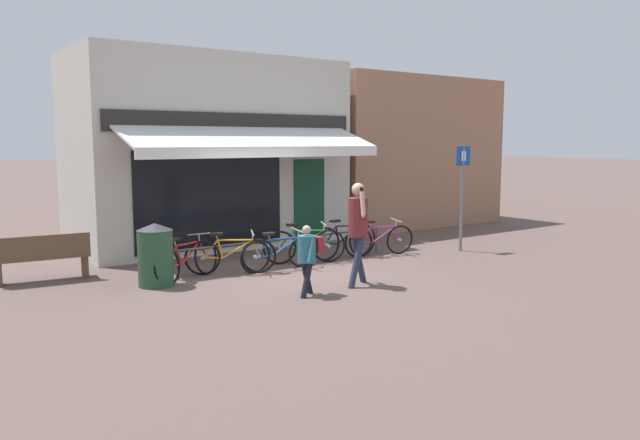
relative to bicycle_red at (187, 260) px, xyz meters
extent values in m
plane|color=brown|center=(1.85, -0.88, -0.37)|extent=(160.00, 160.00, 0.00)
cube|color=beige|center=(2.25, 3.58, 1.91)|extent=(6.50, 3.00, 4.54)
cube|color=black|center=(1.54, 2.06, 0.88)|extent=(3.57, 0.04, 2.20)
cube|color=#143D28|center=(4.20, 2.06, 0.68)|extent=(0.90, 0.04, 2.10)
cube|color=#282623|center=(2.25, 2.06, 2.59)|extent=(6.17, 0.06, 0.44)
cube|color=white|center=(2.25, 1.37, 2.26)|extent=(5.85, 1.42, 0.50)
cube|color=white|center=(2.25, 0.67, 1.94)|extent=(5.85, 0.03, 0.20)
cube|color=#9E7056|center=(8.69, 4.08, 1.84)|extent=(5.98, 4.00, 4.40)
cylinder|color=#47494F|center=(2.27, 0.07, 0.18)|extent=(4.93, 0.04, 0.04)
cylinder|color=#47494F|center=(-0.14, 0.07, -0.09)|extent=(0.04, 0.04, 0.55)
cylinder|color=#47494F|center=(4.68, 0.07, -0.09)|extent=(0.04, 0.04, 0.55)
torus|color=black|center=(0.50, 0.26, -0.03)|extent=(0.67, 0.44, 0.68)
cylinder|color=#9E9EA3|center=(0.50, 0.26, -0.03)|extent=(0.09, 0.09, 0.08)
torus|color=black|center=(-0.49, -0.26, -0.03)|extent=(0.67, 0.44, 0.68)
cylinder|color=#9E9EA3|center=(-0.49, -0.26, -0.03)|extent=(0.09, 0.09, 0.08)
cylinder|color=#B21E1E|center=(0.12, 0.08, 0.12)|extent=(0.55, 0.36, 0.36)
cylinder|color=#B21E1E|center=(0.07, 0.08, 0.29)|extent=(0.63, 0.34, 0.05)
cylinder|color=#B21E1E|center=(-0.19, -0.08, 0.13)|extent=(0.13, 0.04, 0.36)
cylinder|color=#B21E1E|center=(-0.31, -0.17, -0.04)|extent=(0.37, 0.21, 0.05)
cylinder|color=#B21E1E|center=(-0.36, -0.17, 0.14)|extent=(0.29, 0.22, 0.35)
cylinder|color=#B21E1E|center=(0.44, 0.25, 0.13)|extent=(0.17, 0.05, 0.33)
cylinder|color=#9E9EA3|center=(-0.25, -0.08, 0.35)|extent=(0.06, 0.03, 0.11)
cube|color=black|center=(-0.27, -0.07, 0.42)|extent=(0.26, 0.20, 0.06)
cylinder|color=#9E9EA3|center=(0.37, 0.25, 0.36)|extent=(0.04, 0.05, 0.14)
cylinder|color=#9E9EA3|center=(0.36, 0.26, 0.42)|extent=(0.26, 0.47, 0.10)
torus|color=black|center=(1.37, -0.28, -0.02)|extent=(0.66, 0.37, 0.68)
cylinder|color=#9E9EA3|center=(1.37, -0.28, -0.02)|extent=(0.09, 0.09, 0.07)
torus|color=black|center=(0.40, 0.18, -0.02)|extent=(0.66, 0.37, 0.68)
cylinder|color=#9E9EA3|center=(0.40, 0.18, -0.02)|extent=(0.09, 0.09, 0.07)
cylinder|color=orange|center=(0.99, -0.11, 0.13)|extent=(0.54, 0.30, 0.37)
cylinder|color=orange|center=(0.95, -0.11, 0.30)|extent=(0.61, 0.31, 0.05)
cylinder|color=orange|center=(0.70, 0.02, 0.13)|extent=(0.12, 0.05, 0.36)
cylinder|color=orange|center=(0.57, 0.10, -0.03)|extent=(0.36, 0.19, 0.05)
cylinder|color=orange|center=(0.53, 0.10, 0.14)|extent=(0.30, 0.19, 0.36)
cylinder|color=orange|center=(1.31, -0.26, 0.13)|extent=(0.16, 0.07, 0.33)
cylinder|color=#9E9EA3|center=(0.64, 0.03, 0.36)|extent=(0.06, 0.03, 0.11)
cube|color=black|center=(0.62, 0.03, 0.43)|extent=(0.26, 0.20, 0.06)
cylinder|color=#9E9EA3|center=(1.25, -0.25, 0.36)|extent=(0.04, 0.04, 0.14)
cylinder|color=#9E9EA3|center=(1.25, -0.26, 0.43)|extent=(0.24, 0.48, 0.06)
torus|color=black|center=(2.37, -0.30, -0.04)|extent=(0.65, 0.13, 0.65)
cylinder|color=#9E9EA3|center=(2.37, -0.30, -0.04)|extent=(0.07, 0.07, 0.08)
torus|color=black|center=(1.29, -0.28, -0.04)|extent=(0.65, 0.13, 0.65)
cylinder|color=#9E9EA3|center=(1.29, -0.28, -0.04)|extent=(0.07, 0.07, 0.08)
cylinder|color=#1E4793|center=(1.96, -0.31, 0.10)|extent=(0.60, 0.08, 0.35)
cylinder|color=#1E4793|center=(1.92, -0.33, 0.27)|extent=(0.67, 0.05, 0.05)
cylinder|color=#1E4793|center=(1.63, -0.30, 0.11)|extent=(0.13, 0.08, 0.34)
cylinder|color=#1E4793|center=(1.48, -0.28, -0.05)|extent=(0.38, 0.04, 0.05)
cylinder|color=#1E4793|center=(1.44, -0.30, 0.12)|extent=(0.33, 0.08, 0.34)
cylinder|color=#1E4793|center=(2.31, -0.32, 0.11)|extent=(0.16, 0.07, 0.32)
cylinder|color=#9E9EA3|center=(1.57, -0.33, 0.33)|extent=(0.06, 0.04, 0.11)
cube|color=black|center=(1.56, -0.33, 0.40)|extent=(0.24, 0.11, 0.06)
cylinder|color=#9E9EA3|center=(2.25, -0.34, 0.33)|extent=(0.03, 0.04, 0.14)
cylinder|color=#9E9EA3|center=(2.25, -0.35, 0.40)|extent=(0.03, 0.52, 0.08)
torus|color=black|center=(3.10, -0.22, -0.01)|extent=(0.68, 0.36, 0.71)
cylinder|color=#9E9EA3|center=(3.10, -0.22, -0.01)|extent=(0.09, 0.09, 0.07)
torus|color=black|center=(2.15, 0.21, -0.01)|extent=(0.68, 0.36, 0.71)
cylinder|color=#9E9EA3|center=(2.15, 0.21, -0.01)|extent=(0.09, 0.09, 0.07)
cylinder|color=#23703D|center=(2.74, -0.06, 0.15)|extent=(0.54, 0.28, 0.38)
cylinder|color=#23703D|center=(2.70, -0.05, 0.33)|extent=(0.60, 0.29, 0.05)
cylinder|color=#23703D|center=(2.45, 0.07, 0.16)|extent=(0.12, 0.06, 0.37)
cylinder|color=#23703D|center=(2.32, 0.14, -0.02)|extent=(0.35, 0.18, 0.05)
cylinder|color=#23703D|center=(2.28, 0.14, 0.16)|extent=(0.29, 0.17, 0.37)
cylinder|color=#23703D|center=(3.05, -0.20, 0.16)|extent=(0.15, 0.07, 0.34)
cylinder|color=#9E9EA3|center=(2.39, 0.08, 0.39)|extent=(0.06, 0.04, 0.11)
cube|color=black|center=(2.38, 0.09, 0.46)|extent=(0.26, 0.19, 0.05)
cylinder|color=#9E9EA3|center=(2.99, -0.19, 0.39)|extent=(0.04, 0.04, 0.14)
cylinder|color=#9E9EA3|center=(2.99, -0.19, 0.46)|extent=(0.23, 0.49, 0.05)
torus|color=black|center=(4.15, -0.07, 0.00)|extent=(0.73, 0.07, 0.73)
cylinder|color=#9E9EA3|center=(4.15, -0.07, 0.00)|extent=(0.07, 0.06, 0.07)
torus|color=black|center=(3.16, -0.03, 0.00)|extent=(0.73, 0.07, 0.73)
cylinder|color=#9E9EA3|center=(3.16, -0.03, 0.00)|extent=(0.07, 0.06, 0.07)
cylinder|color=black|center=(3.77, -0.05, 0.16)|extent=(0.56, 0.05, 0.39)
cylinder|color=black|center=(3.73, -0.05, 0.35)|extent=(0.61, 0.05, 0.05)
cylinder|color=black|center=(3.47, -0.04, 0.17)|extent=(0.11, 0.04, 0.38)
cylinder|color=black|center=(3.33, -0.04, -0.01)|extent=(0.35, 0.05, 0.05)
cylinder|color=black|center=(3.29, -0.04, 0.18)|extent=(0.30, 0.05, 0.38)
cylinder|color=black|center=(4.09, -0.06, 0.17)|extent=(0.14, 0.04, 0.35)
cylinder|color=#9E9EA3|center=(3.41, -0.04, 0.41)|extent=(0.05, 0.03, 0.11)
cube|color=black|center=(3.40, -0.04, 0.48)|extent=(0.24, 0.11, 0.05)
cylinder|color=#9E9EA3|center=(4.04, -0.06, 0.41)|extent=(0.03, 0.03, 0.14)
cylinder|color=#9E9EA3|center=(4.04, -0.06, 0.48)|extent=(0.04, 0.52, 0.03)
torus|color=black|center=(4.98, -0.38, -0.03)|extent=(0.67, 0.25, 0.67)
cylinder|color=#9E9EA3|center=(4.98, -0.38, -0.03)|extent=(0.08, 0.08, 0.07)
torus|color=black|center=(3.97, -0.14, -0.03)|extent=(0.67, 0.25, 0.67)
cylinder|color=#9E9EA3|center=(3.97, -0.14, -0.03)|extent=(0.08, 0.08, 0.07)
cylinder|color=#892D7A|center=(4.59, -0.30, 0.12)|extent=(0.56, 0.19, 0.36)
cylinder|color=#892D7A|center=(4.55, -0.30, 0.29)|extent=(0.63, 0.18, 0.05)
cylinder|color=#892D7A|center=(4.28, -0.23, 0.12)|extent=(0.12, 0.04, 0.35)
cylinder|color=#892D7A|center=(4.15, -0.18, -0.04)|extent=(0.36, 0.12, 0.05)
cylinder|color=#892D7A|center=(4.11, -0.19, 0.13)|extent=(0.31, 0.13, 0.35)
cylinder|color=#892D7A|center=(4.92, -0.38, 0.12)|extent=(0.15, 0.04, 0.32)
cylinder|color=#9E9EA3|center=(4.23, -0.23, 0.35)|extent=(0.05, 0.02, 0.11)
cube|color=black|center=(4.21, -0.23, 0.42)|extent=(0.26, 0.16, 0.06)
cylinder|color=#9E9EA3|center=(4.86, -0.38, 0.35)|extent=(0.03, 0.04, 0.14)
cylinder|color=#9E9EA3|center=(4.86, -0.39, 0.42)|extent=(0.15, 0.51, 0.06)
cylinder|color=#282D47|center=(2.16, -2.28, 0.07)|extent=(0.37, 0.15, 0.90)
cylinder|color=#282D47|center=(2.39, -2.06, 0.07)|extent=(0.37, 0.15, 0.90)
cylinder|color=maroon|center=(2.28, -2.17, 0.85)|extent=(0.38, 0.38, 0.69)
sphere|color=tan|center=(2.28, -2.17, 1.34)|extent=(0.23, 0.23, 0.23)
cylinder|color=maroon|center=(2.36, -1.96, 0.85)|extent=(0.31, 0.19, 0.61)
cylinder|color=maroon|center=(2.25, -2.38, 1.00)|extent=(0.22, 0.20, 0.30)
cylinder|color=tan|center=(2.21, -2.38, 1.10)|extent=(0.13, 0.19, 0.46)
cube|color=black|center=(2.23, -2.33, 1.32)|extent=(0.03, 0.07, 0.14)
cylinder|color=black|center=(1.04, -2.36, -0.09)|extent=(0.27, 0.14, 0.59)
cylinder|color=black|center=(1.18, -2.17, -0.09)|extent=(0.27, 0.14, 0.59)
cylinder|color=#286675|center=(1.11, -2.26, 0.42)|extent=(0.35, 0.35, 0.44)
sphere|color=tan|center=(1.11, -2.26, 0.74)|extent=(0.15, 0.15, 0.15)
cylinder|color=#286675|center=(1.15, -2.08, 0.42)|extent=(0.22, 0.17, 0.40)
cylinder|color=#286675|center=(1.08, -2.44, 0.42)|extent=(0.22, 0.17, 0.40)
cube|color=maroon|center=(1.33, -2.23, 0.47)|extent=(0.18, 0.28, 0.27)
cylinder|color=#23472D|center=(-0.65, -0.13, 0.13)|extent=(0.61, 0.61, 1.00)
cone|color=#33353A|center=(-0.65, -0.13, 0.69)|extent=(0.62, 0.62, 0.12)
cylinder|color=slate|center=(6.42, -0.91, 0.88)|extent=(0.07, 0.07, 2.48)
cube|color=#14429E|center=(6.42, -0.92, 1.84)|extent=(0.44, 0.02, 0.44)
cube|color=white|center=(6.42, -0.93, 1.84)|extent=(0.14, 0.01, 0.22)
cube|color=brown|center=(-2.17, 1.45, 0.08)|extent=(1.64, 0.61, 0.06)
cube|color=brown|center=(-2.19, 1.26, 0.30)|extent=(1.60, 0.22, 0.40)
cube|color=brown|center=(-1.45, 1.37, -0.14)|extent=(0.12, 0.36, 0.45)
camera|label=1|loc=(-4.65, -10.55, 2.18)|focal=35.00mm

